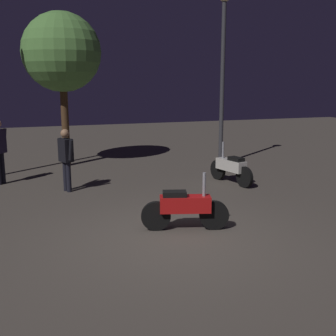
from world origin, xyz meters
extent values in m
plane|color=#4C443D|center=(0.00, 0.00, 0.00)|extent=(40.00, 40.00, 0.00)
cylinder|color=black|center=(-0.16, 0.52, 0.28)|extent=(0.57, 0.25, 0.56)
cylinder|color=black|center=(0.90, 0.20, 0.28)|extent=(0.57, 0.25, 0.56)
cube|color=#B71414|center=(0.37, 0.36, 0.51)|extent=(1.00, 0.56, 0.30)
cube|color=black|center=(0.18, 0.42, 0.71)|extent=(0.49, 0.35, 0.10)
cylinder|color=gray|center=(0.71, 0.26, 0.89)|extent=(0.07, 0.07, 0.45)
sphere|color=#F2EABF|center=(0.80, 0.23, 0.56)|extent=(0.12, 0.12, 0.12)
cylinder|color=black|center=(3.01, 2.84, 0.28)|extent=(0.23, 0.57, 0.56)
cylinder|color=black|center=(2.74, 3.91, 0.28)|extent=(0.23, 0.57, 0.56)
cube|color=beige|center=(2.88, 3.37, 0.51)|extent=(0.52, 0.99, 0.30)
cube|color=black|center=(2.92, 3.18, 0.71)|extent=(0.34, 0.48, 0.10)
cylinder|color=gray|center=(2.79, 3.71, 0.89)|extent=(0.07, 0.07, 0.45)
sphere|color=#F2EABF|center=(2.77, 3.81, 0.56)|extent=(0.12, 0.12, 0.12)
cylinder|color=black|center=(-1.49, 4.03, 0.39)|extent=(0.12, 0.12, 0.78)
cylinder|color=black|center=(-1.43, 3.88, 0.39)|extent=(0.12, 0.12, 0.78)
cube|color=black|center=(-1.46, 3.95, 1.06)|extent=(0.37, 0.43, 0.58)
sphere|color=#9E7251|center=(-1.46, 3.95, 1.49)|extent=(0.21, 0.21, 0.21)
cylinder|color=black|center=(-1.56, 4.17, 1.09)|extent=(0.16, 0.20, 0.53)
cylinder|color=black|center=(-1.36, 3.74, 1.09)|extent=(0.16, 0.20, 0.53)
cylinder|color=black|center=(-3.05, 5.38, 0.43)|extent=(0.12, 0.12, 0.86)
cylinder|color=#261E38|center=(-2.95, 5.50, 1.21)|extent=(0.19, 0.20, 0.58)
cylinder|color=#38383D|center=(3.76, 5.85, 2.61)|extent=(0.14, 0.14, 5.22)
cylinder|color=#4C331E|center=(-1.14, 7.34, 1.39)|extent=(0.24, 0.24, 2.78)
sphere|color=#568C42|center=(-1.14, 7.34, 3.65)|extent=(2.49, 2.49, 2.49)
camera|label=1|loc=(-2.36, -6.65, 2.78)|focal=44.61mm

